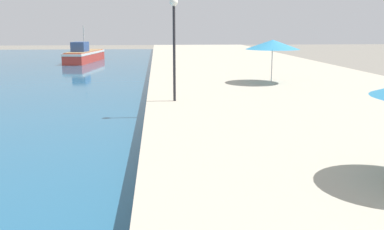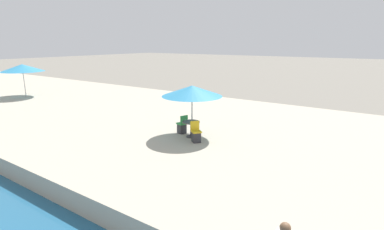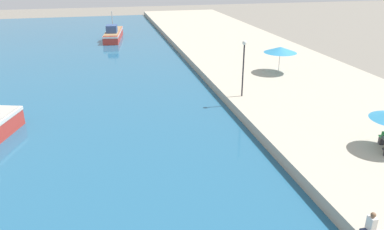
# 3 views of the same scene
# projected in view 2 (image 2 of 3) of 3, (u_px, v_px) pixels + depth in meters

# --- Properties ---
(cafe_umbrella_pink) EXTENTS (2.76, 2.76, 2.36)m
(cafe_umbrella_pink) POSITION_uv_depth(u_px,v_px,m) (192.00, 91.00, 13.48)
(cafe_umbrella_pink) COLOR #B7B7B7
(cafe_umbrella_pink) RESTS_ON quay_promenade
(cafe_umbrella_white) EXTENTS (3.22, 3.22, 2.56)m
(cafe_umbrella_white) POSITION_uv_depth(u_px,v_px,m) (22.00, 68.00, 23.46)
(cafe_umbrella_white) COLOR #B7B7B7
(cafe_umbrella_white) RESTS_ON quay_promenade
(cafe_table) EXTENTS (0.80, 0.80, 0.74)m
(cafe_table) POSITION_uv_depth(u_px,v_px,m) (191.00, 126.00, 13.68)
(cafe_table) COLOR #333338
(cafe_table) RESTS_ON quay_promenade
(cafe_chair_left) EXTENTS (0.58, 0.59, 0.91)m
(cafe_chair_left) POSITION_uv_depth(u_px,v_px,m) (196.00, 135.00, 13.06)
(cafe_chair_left) COLOR #2D2D33
(cafe_chair_left) RESTS_ON quay_promenade
(cafe_chair_right) EXTENTS (0.52, 0.54, 0.91)m
(cafe_chair_right) POSITION_uv_depth(u_px,v_px,m) (182.00, 127.00, 14.29)
(cafe_chair_right) COLOR #2D2D33
(cafe_chair_right) RESTS_ON quay_promenade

